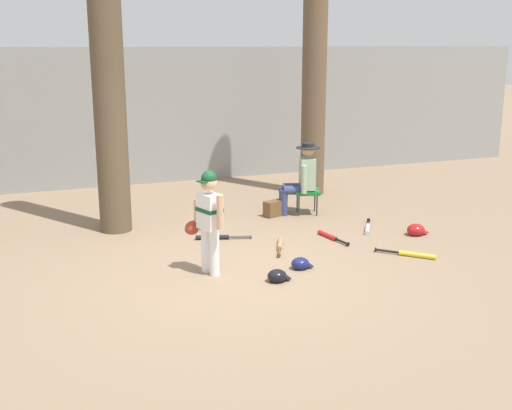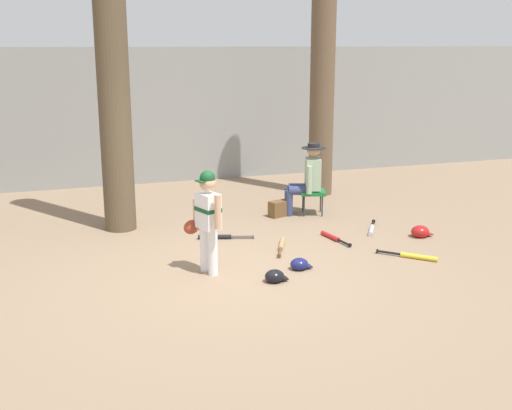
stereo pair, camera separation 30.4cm
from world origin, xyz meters
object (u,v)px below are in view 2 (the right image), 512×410
(bat_black_composite, at_px, (219,237))
(batting_helmet_navy, at_px, (299,264))
(bat_yellow_trainer, at_px, (414,256))
(seated_spectator, at_px, (307,177))
(batting_helmet_red, at_px, (420,232))
(bat_aluminum_silver, at_px, (372,229))
(batting_helmet_black, at_px, (275,276))
(handbag_beside_stool, at_px, (279,209))
(bat_wood_tan, at_px, (281,245))
(folding_stool, at_px, (313,193))
(tree_near_player, at_px, (111,45))
(young_ballplayer, at_px, (207,215))
(tree_behind_spectator, at_px, (323,66))
(bat_red_barrel, at_px, (332,237))

(bat_black_composite, xyz_separation_m, batting_helmet_navy, (0.62, -1.59, 0.04))
(bat_yellow_trainer, bearing_deg, batting_helmet_navy, 176.27)
(seated_spectator, height_order, batting_helmet_red, seated_spectator)
(bat_aluminum_silver, xyz_separation_m, batting_helmet_black, (-2.15, -1.53, 0.04))
(handbag_beside_stool, height_order, bat_wood_tan, handbag_beside_stool)
(handbag_beside_stool, xyz_separation_m, batting_helmet_red, (1.57, -1.76, -0.05))
(bat_aluminum_silver, distance_m, bat_black_composite, 2.34)
(folding_stool, height_order, bat_black_composite, folding_stool)
(tree_near_player, distance_m, folding_stool, 3.97)
(young_ballplayer, relative_size, folding_stool, 2.57)
(tree_near_player, distance_m, tree_behind_spectator, 4.11)
(tree_behind_spectator, height_order, folding_stool, tree_behind_spectator)
(tree_behind_spectator, relative_size, seated_spectator, 4.64)
(folding_stool, relative_size, bat_wood_tan, 0.70)
(bat_aluminum_silver, xyz_separation_m, batting_helmet_red, (0.54, -0.49, 0.05))
(young_ballplayer, xyz_separation_m, bat_yellow_trainer, (2.74, -0.37, -0.71))
(bat_aluminum_silver, bearing_deg, bat_wood_tan, -169.20)
(bat_wood_tan, bearing_deg, young_ballplayer, -151.92)
(batting_helmet_black, bearing_deg, tree_near_player, 116.72)
(young_ballplayer, bearing_deg, folding_stool, 42.64)
(tree_near_player, relative_size, batting_helmet_black, 22.09)
(bat_yellow_trainer, height_order, batting_helmet_red, batting_helmet_red)
(folding_stool, xyz_separation_m, seated_spectator, (-0.09, 0.03, 0.28))
(bat_yellow_trainer, distance_m, batting_helmet_navy, 1.61)
(tree_near_player, height_order, tree_behind_spectator, tree_near_player)
(bat_yellow_trainer, xyz_separation_m, batting_helmet_red, (0.63, 0.84, 0.05))
(batting_helmet_navy, relative_size, batting_helmet_red, 0.86)
(seated_spectator, bearing_deg, bat_wood_tan, -123.89)
(bat_black_composite, bearing_deg, bat_wood_tan, -42.77)
(tree_behind_spectator, distance_m, bat_black_composite, 4.16)
(seated_spectator, bearing_deg, young_ballplayer, -135.80)
(handbag_beside_stool, distance_m, bat_black_composite, 1.58)
(young_ballplayer, xyz_separation_m, batting_helmet_black, (0.68, -0.57, -0.67))
(tree_near_player, distance_m, bat_black_composite, 3.18)
(bat_wood_tan, bearing_deg, batting_helmet_red, -5.03)
(bat_aluminum_silver, distance_m, bat_wood_tan, 1.62)
(tree_behind_spectator, height_order, bat_aluminum_silver, tree_behind_spectator)
(seated_spectator, height_order, bat_wood_tan, seated_spectator)
(tree_behind_spectator, bearing_deg, bat_yellow_trainer, -95.59)
(young_ballplayer, relative_size, batting_helmet_navy, 4.71)
(bat_red_barrel, height_order, bat_yellow_trainer, same)
(tree_behind_spectator, relative_size, bat_wood_tan, 7.68)
(bat_aluminum_silver, bearing_deg, bat_black_composite, 171.09)
(bat_wood_tan, height_order, batting_helmet_black, batting_helmet_black)
(young_ballplayer, distance_m, folding_stool, 3.25)
(bat_wood_tan, bearing_deg, bat_red_barrel, 7.69)
(batting_helmet_navy, relative_size, batting_helmet_black, 0.99)
(handbag_beside_stool, distance_m, bat_wood_tan, 1.68)
(batting_helmet_navy, bearing_deg, bat_aluminum_silver, 35.77)
(seated_spectator, relative_size, bat_wood_tan, 1.65)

